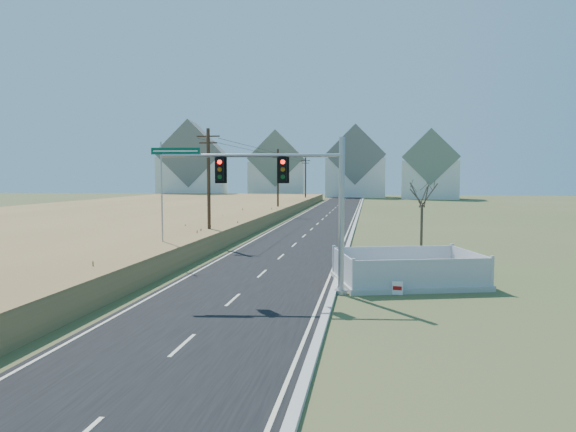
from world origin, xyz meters
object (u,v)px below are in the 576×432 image
object	(u,v)px
fence_enclosure	(407,278)
bare_tree	(422,193)
traffic_signal_mast	(300,198)
flagpole	(162,214)
open_sign	(397,288)

from	to	relation	value
fence_enclosure	bare_tree	size ratio (longest dim) A/B	1.46
traffic_signal_mast	bare_tree	bearing A→B (deg)	50.77
fence_enclosure	flagpole	bearing A→B (deg)	148.40
open_sign	bare_tree	distance (m)	10.45
fence_enclosure	traffic_signal_mast	bearing A→B (deg)	-163.92
fence_enclosure	open_sign	world-z (taller)	fence_enclosure
open_sign	fence_enclosure	bearing A→B (deg)	85.01
traffic_signal_mast	fence_enclosure	size ratio (longest dim) A/B	1.13
flagpole	bare_tree	bearing A→B (deg)	9.09
fence_enclosure	bare_tree	distance (m)	8.00
bare_tree	flagpole	bearing A→B (deg)	-170.91
flagpole	bare_tree	world-z (taller)	flagpole
traffic_signal_mast	bare_tree	xyz separation A→B (m)	(6.31, 9.84, -0.02)
traffic_signal_mast	flagpole	bearing A→B (deg)	136.34
fence_enclosure	open_sign	xyz separation A→B (m)	(-0.62, -2.67, 0.02)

